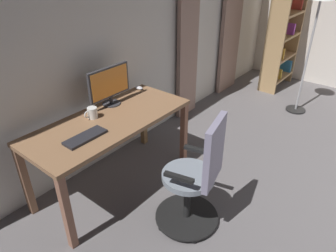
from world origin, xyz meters
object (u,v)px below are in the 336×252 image
(office_chair, at_px, (196,180))
(mug_tea, at_px, (92,113))
(computer_keyboard, at_px, (85,137))
(computer_mouse, at_px, (139,88))
(bookshelf, at_px, (281,35))
(computer_monitor, at_px, (109,84))
(floor_lamp, at_px, (319,7))
(desk, at_px, (111,128))

(office_chair, height_order, mug_tea, office_chair)
(computer_keyboard, height_order, computer_mouse, computer_mouse)
(mug_tea, relative_size, bookshelf, 0.08)
(computer_monitor, height_order, floor_lamp, floor_lamp)
(computer_mouse, bearing_deg, computer_monitor, 4.92)
(desk, distance_m, mug_tea, 0.22)
(mug_tea, bearing_deg, computer_monitor, -164.11)
(computer_monitor, xyz_separation_m, computer_keyboard, (0.57, 0.32, -0.20))
(bookshelf, relative_size, floor_lamp, 1.00)
(bookshelf, bearing_deg, desk, -3.15)
(computer_monitor, xyz_separation_m, bookshelf, (-3.33, 0.42, -0.10))
(office_chair, xyz_separation_m, mug_tea, (0.15, -1.06, 0.33))
(computer_keyboard, distance_m, floor_lamp, 3.34)
(computer_monitor, xyz_separation_m, computer_mouse, (-0.44, -0.04, -0.20))
(computer_monitor, bearing_deg, bookshelf, 172.82)
(office_chair, bearing_deg, computer_mouse, 49.65)
(computer_monitor, xyz_separation_m, mug_tea, (0.31, 0.09, -0.16))
(computer_mouse, distance_m, floor_lamp, 2.53)
(desk, relative_size, office_chair, 1.51)
(floor_lamp, bearing_deg, mug_tea, -19.01)
(office_chair, relative_size, bookshelf, 0.60)
(desk, xyz_separation_m, computer_keyboard, (0.35, 0.10, 0.11))
(computer_monitor, bearing_deg, office_chair, 82.41)
(office_chair, xyz_separation_m, computer_keyboard, (0.42, -0.83, 0.29))
(computer_keyboard, xyz_separation_m, floor_lamp, (-3.17, 0.77, 0.69))
(mug_tea, height_order, bookshelf, bookshelf)
(computer_monitor, bearing_deg, mug_tea, 15.89)
(office_chair, height_order, computer_mouse, office_chair)
(computer_mouse, xyz_separation_m, floor_lamp, (-2.16, 1.13, 0.69))
(desk, xyz_separation_m, computer_monitor, (-0.22, -0.22, 0.31))
(mug_tea, bearing_deg, computer_keyboard, 41.20)
(desk, xyz_separation_m, office_chair, (-0.07, 0.93, -0.19))
(office_chair, height_order, floor_lamp, floor_lamp)
(computer_mouse, relative_size, bookshelf, 0.06)
(office_chair, bearing_deg, floor_lamp, -12.47)
(office_chair, bearing_deg, desk, 80.61)
(computer_keyboard, bearing_deg, bookshelf, 178.55)
(computer_mouse, height_order, floor_lamp, floor_lamp)
(desk, height_order, computer_mouse, computer_mouse)
(bookshelf, bearing_deg, mug_tea, -5.21)
(desk, distance_m, computer_monitor, 0.44)
(desk, height_order, floor_lamp, floor_lamp)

